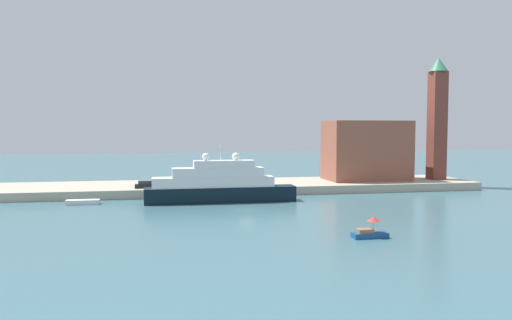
{
  "coord_description": "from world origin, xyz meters",
  "views": [
    {
      "loc": [
        -13.77,
        -80.68,
        13.55
      ],
      "look_at": [
        2.72,
        6.0,
        7.93
      ],
      "focal_mm": 34.72,
      "sensor_mm": 36.0,
      "label": 1
    }
  ],
  "objects_px": {
    "large_yacht": "(219,185)",
    "small_motorboat": "(370,231)",
    "parked_car": "(146,185)",
    "harbor_building": "(366,150)",
    "bell_tower": "(437,115)",
    "work_barge": "(83,202)",
    "mooring_bollard": "(242,185)",
    "person_figure": "(167,182)"
  },
  "relations": [
    {
      "from": "bell_tower",
      "to": "large_yacht",
      "type": "bearing_deg",
      "value": -164.07
    },
    {
      "from": "large_yacht",
      "to": "small_motorboat",
      "type": "height_order",
      "value": "large_yacht"
    },
    {
      "from": "large_yacht",
      "to": "small_motorboat",
      "type": "xyz_separation_m",
      "value": [
        15.02,
        -33.19,
        -2.31
      ]
    },
    {
      "from": "harbor_building",
      "to": "bell_tower",
      "type": "height_order",
      "value": "bell_tower"
    },
    {
      "from": "harbor_building",
      "to": "small_motorboat",
      "type": "bearing_deg",
      "value": -112.79
    },
    {
      "from": "person_figure",
      "to": "harbor_building",
      "type": "bearing_deg",
      "value": 3.83
    },
    {
      "from": "parked_car",
      "to": "bell_tower",
      "type": "bearing_deg",
      "value": 4.41
    },
    {
      "from": "small_motorboat",
      "to": "parked_car",
      "type": "bearing_deg",
      "value": 123.39
    },
    {
      "from": "person_figure",
      "to": "mooring_bollard",
      "type": "height_order",
      "value": "person_figure"
    },
    {
      "from": "large_yacht",
      "to": "mooring_bollard",
      "type": "distance_m",
      "value": 9.73
    },
    {
      "from": "work_barge",
      "to": "mooring_bollard",
      "type": "bearing_deg",
      "value": 11.59
    },
    {
      "from": "harbor_building",
      "to": "parked_car",
      "type": "relative_size",
      "value": 4.16
    },
    {
      "from": "harbor_building",
      "to": "parked_car",
      "type": "bearing_deg",
      "value": -172.14
    },
    {
      "from": "mooring_bollard",
      "to": "person_figure",
      "type": "bearing_deg",
      "value": 158.63
    },
    {
      "from": "large_yacht",
      "to": "harbor_building",
      "type": "distance_m",
      "value": 40.08
    },
    {
      "from": "work_barge",
      "to": "person_figure",
      "type": "height_order",
      "value": "person_figure"
    },
    {
      "from": "small_motorboat",
      "to": "bell_tower",
      "type": "bearing_deg",
      "value": 52.04
    },
    {
      "from": "small_motorboat",
      "to": "parked_car",
      "type": "relative_size",
      "value": 1.0
    },
    {
      "from": "bell_tower",
      "to": "mooring_bollard",
      "type": "height_order",
      "value": "bell_tower"
    },
    {
      "from": "harbor_building",
      "to": "mooring_bollard",
      "type": "xyz_separation_m",
      "value": [
        -30.43,
        -8.84,
        -6.45
      ]
    },
    {
      "from": "harbor_building",
      "to": "mooring_bollard",
      "type": "relative_size",
      "value": 26.91
    },
    {
      "from": "small_motorboat",
      "to": "work_barge",
      "type": "relative_size",
      "value": 0.77
    },
    {
      "from": "small_motorboat",
      "to": "person_figure",
      "type": "distance_m",
      "value": 52.86
    },
    {
      "from": "small_motorboat",
      "to": "mooring_bollard",
      "type": "bearing_deg",
      "value": 102.94
    },
    {
      "from": "small_motorboat",
      "to": "mooring_bollard",
      "type": "height_order",
      "value": "small_motorboat"
    },
    {
      "from": "large_yacht",
      "to": "small_motorboat",
      "type": "distance_m",
      "value": 36.5
    },
    {
      "from": "work_barge",
      "to": "bell_tower",
      "type": "distance_m",
      "value": 79.67
    },
    {
      "from": "work_barge",
      "to": "bell_tower",
      "type": "xyz_separation_m",
      "value": [
        76.86,
        13.22,
        16.29
      ]
    },
    {
      "from": "small_motorboat",
      "to": "work_barge",
      "type": "distance_m",
      "value": 52.57
    },
    {
      "from": "large_yacht",
      "to": "person_figure",
      "type": "height_order",
      "value": "large_yacht"
    },
    {
      "from": "work_barge",
      "to": "mooring_bollard",
      "type": "distance_m",
      "value": 30.45
    },
    {
      "from": "parked_car",
      "to": "person_figure",
      "type": "xyz_separation_m",
      "value": [
        4.13,
        3.8,
        0.19
      ]
    },
    {
      "from": "large_yacht",
      "to": "person_figure",
      "type": "distance_m",
      "value": 16.57
    },
    {
      "from": "harbor_building",
      "to": "bell_tower",
      "type": "bearing_deg",
      "value": -5.92
    },
    {
      "from": "person_figure",
      "to": "mooring_bollard",
      "type": "distance_m",
      "value": 15.95
    },
    {
      "from": "harbor_building",
      "to": "parked_car",
      "type": "height_order",
      "value": "harbor_building"
    },
    {
      "from": "work_barge",
      "to": "mooring_bollard",
      "type": "relative_size",
      "value": 8.39
    },
    {
      "from": "large_yacht",
      "to": "bell_tower",
      "type": "xyz_separation_m",
      "value": [
        52.64,
        15.03,
        13.59
      ]
    },
    {
      "from": "work_barge",
      "to": "large_yacht",
      "type": "bearing_deg",
      "value": -4.26
    },
    {
      "from": "large_yacht",
      "to": "bell_tower",
      "type": "bearing_deg",
      "value": 15.93
    },
    {
      "from": "mooring_bollard",
      "to": "work_barge",
      "type": "bearing_deg",
      "value": -168.41
    },
    {
      "from": "large_yacht",
      "to": "mooring_bollard",
      "type": "height_order",
      "value": "large_yacht"
    }
  ]
}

